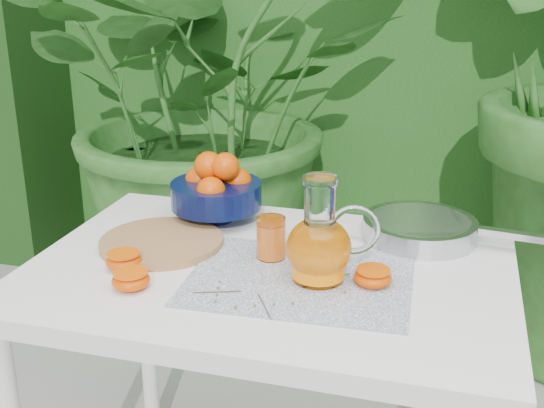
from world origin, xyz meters
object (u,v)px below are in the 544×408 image
(white_table, at_px, (269,300))
(juice_pitcher, at_px, (320,245))
(saute_pan, at_px, (421,228))
(cutting_board, at_px, (162,242))
(fruit_bowl, at_px, (217,189))

(white_table, height_order, juice_pitcher, juice_pitcher)
(white_table, xyz_separation_m, juice_pitcher, (0.12, -0.04, 0.16))
(white_table, xyz_separation_m, saute_pan, (0.29, 0.23, 0.11))
(cutting_board, distance_m, saute_pan, 0.59)
(juice_pitcher, relative_size, saute_pan, 0.46)
(white_table, relative_size, fruit_bowl, 4.06)
(cutting_board, xyz_separation_m, saute_pan, (0.55, 0.20, 0.02))
(cutting_board, relative_size, fruit_bowl, 1.11)
(fruit_bowl, height_order, juice_pitcher, juice_pitcher)
(white_table, bearing_deg, juice_pitcher, -20.09)
(fruit_bowl, bearing_deg, cutting_board, -108.59)
(juice_pitcher, distance_m, saute_pan, 0.33)
(fruit_bowl, bearing_deg, white_table, -48.68)
(white_table, distance_m, fruit_bowl, 0.34)
(cutting_board, bearing_deg, white_table, -7.80)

